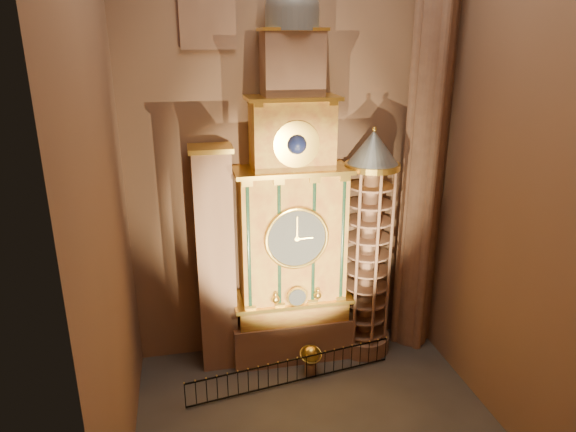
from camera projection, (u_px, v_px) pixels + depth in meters
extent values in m
plane|color=#383330|center=(318.00, 424.00, 20.10)|extent=(14.00, 14.00, 0.00)
plane|color=#8E664C|center=(287.00, 120.00, 22.07)|extent=(22.00, 0.00, 22.00)
plane|color=#8E664C|center=(97.00, 157.00, 15.16)|extent=(0.00, 22.00, 22.00)
plane|color=#8E664C|center=(518.00, 139.00, 17.87)|extent=(0.00, 22.00, 22.00)
cube|color=#8C634C|center=(291.00, 334.00, 24.40)|extent=(5.60, 2.20, 2.00)
cube|color=#964020|center=(291.00, 306.00, 23.91)|extent=(5.00, 2.00, 1.00)
cube|color=#F5C248|center=(292.00, 296.00, 23.69)|extent=(5.40, 2.30, 0.18)
cube|color=#964020|center=(292.00, 236.00, 22.77)|extent=(4.60, 2.00, 6.00)
cylinder|color=black|center=(248.00, 247.00, 21.58)|extent=(0.32, 0.32, 5.60)
cylinder|color=black|center=(279.00, 245.00, 21.83)|extent=(0.32, 0.32, 5.60)
cylinder|color=black|center=(313.00, 242.00, 22.12)|extent=(0.32, 0.32, 5.60)
cylinder|color=black|center=(342.00, 240.00, 22.37)|extent=(0.32, 0.32, 5.60)
cube|color=#F5C248|center=(292.00, 170.00, 21.73)|extent=(5.00, 2.25, 0.18)
cylinder|color=#2D3033|center=(297.00, 238.00, 21.74)|extent=(2.60, 0.12, 2.60)
torus|color=#F5C248|center=(297.00, 239.00, 21.69)|extent=(2.80, 0.16, 2.80)
cylinder|color=#F5C248|center=(297.00, 297.00, 22.48)|extent=(0.90, 0.10, 0.90)
sphere|color=#F5C248|center=(276.00, 299.00, 22.36)|extent=(0.36, 0.36, 0.36)
sphere|color=#F5C248|center=(318.00, 295.00, 22.73)|extent=(0.36, 0.36, 0.36)
cube|color=#964020|center=(292.00, 136.00, 21.31)|extent=(3.40, 1.80, 3.00)
sphere|color=#0B0C3A|center=(297.00, 144.00, 20.53)|extent=(0.80, 0.80, 0.80)
cube|color=#F5C248|center=(292.00, 98.00, 20.76)|extent=(3.80, 2.00, 0.15)
cube|color=#8C634C|center=(292.00, 65.00, 20.39)|extent=(2.40, 1.60, 2.60)
sphere|color=slate|center=(292.00, 9.00, 19.71)|extent=(2.10, 2.10, 2.10)
cube|color=#8C634C|center=(216.00, 263.00, 22.44)|extent=(1.60, 1.40, 10.00)
cube|color=#F5C248|center=(219.00, 309.00, 22.70)|extent=(1.35, 0.10, 2.10)
cube|color=#481413|center=(219.00, 309.00, 22.65)|extent=(1.05, 0.04, 1.75)
cube|color=#F5C248|center=(216.00, 255.00, 21.85)|extent=(1.35, 0.10, 2.10)
cube|color=#481413|center=(216.00, 255.00, 21.80)|extent=(1.05, 0.04, 1.75)
cube|color=#F5C248|center=(213.00, 196.00, 21.01)|extent=(1.35, 0.10, 2.10)
cube|color=#481413|center=(213.00, 197.00, 20.95)|extent=(1.05, 0.04, 1.75)
cube|color=#F5C248|center=(210.00, 148.00, 20.78)|extent=(1.80, 1.60, 0.20)
cylinder|color=#8C634C|center=(363.00, 340.00, 25.00)|extent=(2.50, 2.50, 0.80)
cylinder|color=#8C634C|center=(367.00, 255.00, 23.53)|extent=(0.70, 0.70, 8.20)
cylinder|color=#F5C248|center=(372.00, 166.00, 22.16)|extent=(2.40, 2.40, 0.25)
cone|color=slate|center=(373.00, 148.00, 21.90)|extent=(2.30, 2.30, 1.50)
sphere|color=#F5C248|center=(374.00, 129.00, 21.64)|extent=(0.20, 0.20, 0.20)
cylinder|color=#8C634C|center=(429.00, 119.00, 22.33)|extent=(1.60, 1.60, 22.00)
cylinder|color=#8C634C|center=(445.00, 118.00, 22.48)|extent=(0.44, 0.44, 22.00)
cylinder|color=#8C634C|center=(412.00, 120.00, 22.17)|extent=(0.44, 0.44, 22.00)
cylinder|color=#8C634C|center=(420.00, 116.00, 23.07)|extent=(0.44, 0.44, 22.00)
cylinder|color=#8C634C|center=(437.00, 122.00, 21.59)|extent=(0.44, 0.44, 22.00)
cylinder|color=#8C634C|center=(311.00, 368.00, 23.03)|extent=(0.54, 0.54, 0.63)
sphere|color=#B39032|center=(311.00, 354.00, 22.79)|extent=(0.81, 0.81, 0.81)
torus|color=#B39032|center=(311.00, 354.00, 22.79)|extent=(1.00, 0.94, 0.44)
cube|color=black|center=(292.00, 360.00, 22.07)|extent=(9.21, 1.51, 0.05)
cube|color=black|center=(292.00, 382.00, 22.44)|extent=(9.21, 1.51, 0.05)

